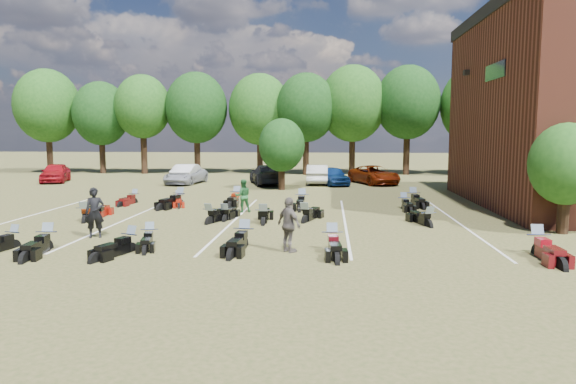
# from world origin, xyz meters

# --- Properties ---
(ground) EXTENTS (160.00, 160.00, 0.00)m
(ground) POSITION_xyz_m (0.00, 0.00, 0.00)
(ground) COLOR brown
(ground) RESTS_ON ground
(car_0) EXTENTS (3.10, 4.82, 1.53)m
(car_0) POSITION_xyz_m (-20.57, 19.49, 0.76)
(car_0) COLOR maroon
(car_0) RESTS_ON ground
(car_1) EXTENTS (1.74, 4.59, 1.50)m
(car_1) POSITION_xyz_m (-9.78, 19.78, 0.75)
(car_1) COLOR silver
(car_1) RESTS_ON ground
(car_2) EXTENTS (2.76, 4.86, 1.28)m
(car_2) POSITION_xyz_m (-9.79, 18.95, 0.64)
(car_2) COLOR #97999F
(car_2) RESTS_ON ground
(car_3) EXTENTS (3.52, 5.61, 1.52)m
(car_3) POSITION_xyz_m (-3.48, 18.99, 0.76)
(car_3) COLOR black
(car_3) RESTS_ON ground
(car_4) EXTENTS (2.83, 4.41, 1.40)m
(car_4) POSITION_xyz_m (1.58, 19.02, 0.70)
(car_4) COLOR navy
(car_4) RESTS_ON ground
(car_5) EXTENTS (1.61, 4.53, 1.49)m
(car_5) POSITION_xyz_m (0.38, 19.81, 0.74)
(car_5) COLOR #A8A9A4
(car_5) RESTS_ON ground
(car_6) EXTENTS (4.18, 5.60, 1.41)m
(car_6) POSITION_xyz_m (4.74, 20.05, 0.71)
(car_6) COLOR #601805
(car_6) RESTS_ON ground
(car_7) EXTENTS (2.04, 4.67, 1.33)m
(car_7) POSITION_xyz_m (15.39, 18.92, 0.67)
(car_7) COLOR #313136
(car_7) RESTS_ON ground
(person_black) EXTENTS (0.80, 0.65, 1.92)m
(person_black) POSITION_xyz_m (-7.57, -1.24, 0.96)
(person_black) COLOR black
(person_black) RESTS_ON ground
(person_green) EXTENTS (0.96, 0.84, 1.66)m
(person_green) POSITION_xyz_m (-3.01, 5.37, 0.83)
(person_green) COLOR #225B2A
(person_green) RESTS_ON ground
(person_grey) EXTENTS (1.08, 1.10, 1.86)m
(person_grey) POSITION_xyz_m (-0.04, -3.03, 0.93)
(person_grey) COLOR #5C544F
(person_grey) RESTS_ON ground
(motorcycle_0) EXTENTS (1.00, 2.37, 1.28)m
(motorcycle_0) POSITION_xyz_m (-8.27, -3.38, 0.00)
(motorcycle_0) COLOR black
(motorcycle_0) RESTS_ON ground
(motorcycle_1) EXTENTS (0.99, 2.09, 1.12)m
(motorcycle_1) POSITION_xyz_m (-9.63, -3.15, 0.00)
(motorcycle_1) COLOR black
(motorcycle_1) RESTS_ON ground
(motorcycle_2) EXTENTS (1.07, 2.08, 1.11)m
(motorcycle_2) POSITION_xyz_m (-5.09, -2.26, 0.00)
(motorcycle_2) COLOR black
(motorcycle_2) RESTS_ON ground
(motorcycle_3) EXTENTS (1.36, 2.27, 1.20)m
(motorcycle_3) POSITION_xyz_m (-5.37, -3.39, 0.00)
(motorcycle_3) COLOR black
(motorcycle_3) RESTS_ON ground
(motorcycle_4) EXTENTS (0.95, 2.44, 1.33)m
(motorcycle_4) POSITION_xyz_m (-1.67, -2.39, 0.00)
(motorcycle_4) COLOR black
(motorcycle_4) RESTS_ON ground
(motorcycle_5) EXTENTS (0.93, 2.38, 1.30)m
(motorcycle_5) POSITION_xyz_m (1.40, -2.69, 0.00)
(motorcycle_5) COLOR black
(motorcycle_5) RESTS_ON ground
(motorcycle_6) EXTENTS (0.80, 2.47, 1.37)m
(motorcycle_6) POSITION_xyz_m (8.09, -2.78, 0.00)
(motorcycle_6) COLOR #510B0F
(motorcycle_6) RESTS_ON ground
(motorcycle_7) EXTENTS (0.95, 2.19, 1.18)m
(motorcycle_7) POSITION_xyz_m (-9.33, 2.75, 0.00)
(motorcycle_7) COLOR maroon
(motorcycle_7) RESTS_ON ground
(motorcycle_8) EXTENTS (1.20, 2.46, 1.32)m
(motorcycle_8) POSITION_xyz_m (-9.52, 1.88, 0.00)
(motorcycle_8) COLOR black
(motorcycle_8) RESTS_ON ground
(motorcycle_9) EXTENTS (1.45, 2.39, 1.27)m
(motorcycle_9) POSITION_xyz_m (-3.92, 2.00, 0.00)
(motorcycle_9) COLOR black
(motorcycle_9) RESTS_ON ground
(motorcycle_10) EXTENTS (0.85, 2.09, 1.13)m
(motorcycle_10) POSITION_xyz_m (-3.38, 2.73, 0.00)
(motorcycle_10) COLOR black
(motorcycle_10) RESTS_ON ground
(motorcycle_11) EXTENTS (0.84, 2.34, 1.29)m
(motorcycle_11) POSITION_xyz_m (-1.55, 1.99, 0.00)
(motorcycle_11) COLOR black
(motorcycle_11) RESTS_ON ground
(motorcycle_12) EXTENTS (1.39, 2.42, 1.28)m
(motorcycle_12) POSITION_xyz_m (0.23, 2.66, 0.00)
(motorcycle_12) COLOR black
(motorcycle_12) RESTS_ON ground
(motorcycle_13) EXTENTS (1.29, 2.31, 1.23)m
(motorcycle_13) POSITION_xyz_m (5.50, 2.01, 0.00)
(motorcycle_13) COLOR black
(motorcycle_13) RESTS_ON ground
(motorcycle_14) EXTENTS (0.93, 2.08, 1.12)m
(motorcycle_14) POSITION_xyz_m (-9.67, 8.07, 0.00)
(motorcycle_14) COLOR #500B0B
(motorcycle_14) RESTS_ON ground
(motorcycle_15) EXTENTS (1.18, 2.10, 1.11)m
(motorcycle_15) POSITION_xyz_m (-7.00, 7.72, 0.00)
(motorcycle_15) COLOR maroon
(motorcycle_15) RESTS_ON ground
(motorcycle_16) EXTENTS (1.44, 2.61, 1.39)m
(motorcycle_16) POSITION_xyz_m (-6.85, 7.33, 0.00)
(motorcycle_16) COLOR black
(motorcycle_16) RESTS_ON ground
(motorcycle_17) EXTENTS (0.84, 2.46, 1.36)m
(motorcycle_17) POSITION_xyz_m (-3.87, 8.39, 0.00)
(motorcycle_17) COLOR black
(motorcycle_17) RESTS_ON ground
(motorcycle_18) EXTENTS (0.80, 2.43, 1.35)m
(motorcycle_18) POSITION_xyz_m (-0.17, 7.48, 0.00)
(motorcycle_18) COLOR black
(motorcycle_18) RESTS_ON ground
(motorcycle_19) EXTENTS (0.82, 2.14, 1.17)m
(motorcycle_19) POSITION_xyz_m (5.21, 7.27, 0.00)
(motorcycle_19) COLOR black
(motorcycle_19) RESTS_ON ground
(motorcycle_20) EXTENTS (1.04, 2.47, 1.34)m
(motorcycle_20) POSITION_xyz_m (5.94, 8.77, 0.00)
(motorcycle_20) COLOR black
(motorcycle_20) RESTS_ON ground
(tree_line) EXTENTS (56.00, 6.00, 9.79)m
(tree_line) POSITION_xyz_m (-1.00, 29.00, 6.31)
(tree_line) COLOR black
(tree_line) RESTS_ON ground
(young_tree_near_building) EXTENTS (2.80, 2.80, 4.16)m
(young_tree_near_building) POSITION_xyz_m (10.50, 1.00, 2.75)
(young_tree_near_building) COLOR black
(young_tree_near_building) RESTS_ON ground
(young_tree_midfield) EXTENTS (3.20, 3.20, 4.70)m
(young_tree_midfield) POSITION_xyz_m (-2.00, 15.50, 3.09)
(young_tree_midfield) COLOR black
(young_tree_midfield) RESTS_ON ground
(parking_lines) EXTENTS (20.10, 14.00, 0.01)m
(parking_lines) POSITION_xyz_m (-3.00, 3.00, 0.01)
(parking_lines) COLOR silver
(parking_lines) RESTS_ON ground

